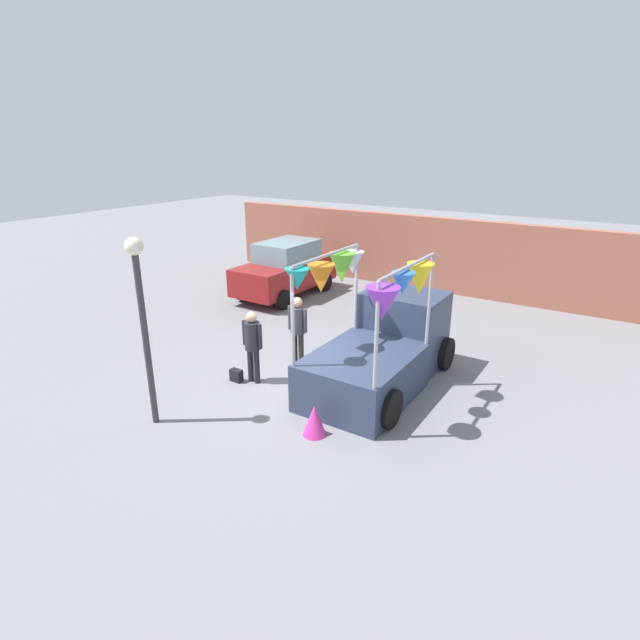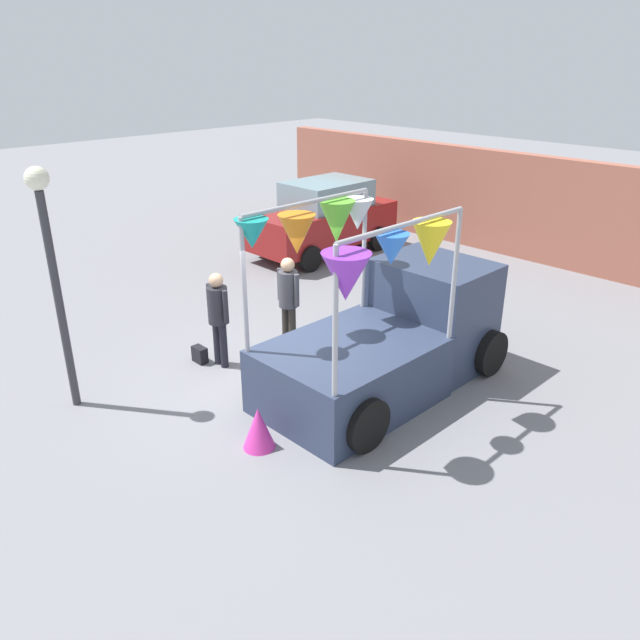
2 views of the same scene
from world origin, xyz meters
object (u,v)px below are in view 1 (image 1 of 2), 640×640
Objects in this scene: vendor_truck at (384,342)px; parked_car at (286,269)px; person_customer at (252,340)px; handbag at (236,375)px; person_vendor at (298,325)px; street_lamp at (141,305)px; folded_kite_bundle_magenta at (314,420)px.

vendor_truck reaches higher than parked_car.
person_customer is 0.95m from handbag.
parked_car is at bearing 120.27° from person_customer.
street_lamp is (-0.80, -3.61, 1.33)m from person_vendor.
street_lamp is 5.94× the size of folded_kite_bundle_magenta.
vendor_truck reaches higher than folded_kite_bundle_magenta.
vendor_truck is 7.06m from parked_car.
handbag is 0.08× the size of street_lamp.
person_customer is at bearing 29.74° from handbag.
parked_car is 8.88m from folded_kite_bundle_magenta.
vendor_truck is 2.11m from person_vendor.
parked_car is at bearing 116.80° from handbag.
parked_car is at bearing 129.29° from person_vendor.
person_customer is 5.90× the size of handbag.
folded_kite_bundle_magenta is (2.31, -1.06, -0.70)m from person_customer.
street_lamp reaches higher than person_customer.
handbag is at bearing -113.78° from person_vendor.
parked_car is 2.42× the size of person_customer.
handbag is 0.47× the size of folded_kite_bundle_magenta.
vendor_truck is at bearing -35.71° from parked_car.
folded_kite_bundle_magenta is at bearing -24.64° from person_customer.
vendor_truck is 2.76m from folded_kite_bundle_magenta.
folded_kite_bundle_magenta is (-0.07, -2.69, -0.62)m from vendor_truck.
vendor_truck is 14.62× the size of handbag.
handbag is 3.08m from street_lamp.
vendor_truck reaches higher than person_customer.
person_vendor is at bearing 66.22° from handbag.
person_customer is 1.31m from person_vendor.
person_vendor reaches higher than handbag.
vendor_truck is at bearing 33.78° from handbag.
person_customer is 2.75m from street_lamp.
parked_car is 2.36× the size of person_vendor.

